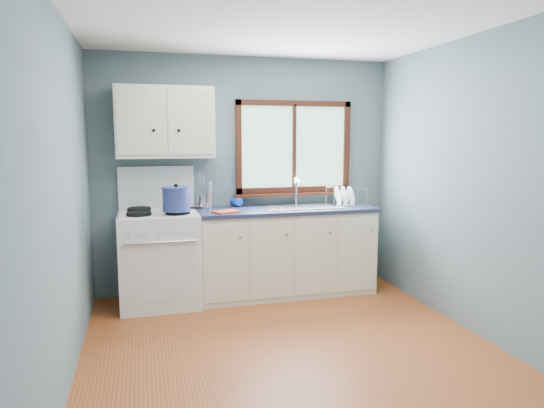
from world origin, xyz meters
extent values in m
cube|color=#A24D22|center=(0.00, 0.00, -0.01)|extent=(3.20, 3.60, 0.02)
cube|color=white|center=(0.00, 0.00, 2.51)|extent=(3.20, 3.60, 0.02)
cube|color=slate|center=(0.00, 1.81, 1.25)|extent=(3.20, 0.02, 2.50)
cube|color=slate|center=(0.00, -1.81, 1.25)|extent=(3.20, 0.02, 2.50)
cube|color=slate|center=(-1.61, 0.00, 1.25)|extent=(0.02, 3.60, 2.50)
cube|color=slate|center=(1.61, 0.00, 1.25)|extent=(0.02, 3.60, 2.50)
cube|color=white|center=(-0.95, 1.47, 0.46)|extent=(0.76, 0.65, 0.92)
cube|color=white|center=(-0.95, 1.77, 1.14)|extent=(0.76, 0.05, 0.44)
cube|color=silver|center=(-0.95, 1.47, 0.93)|extent=(0.72, 0.59, 0.01)
cylinder|color=black|center=(-1.13, 1.32, 0.95)|extent=(0.23, 0.23, 0.03)
cylinder|color=black|center=(-0.77, 1.32, 0.95)|extent=(0.23, 0.23, 0.03)
cylinder|color=black|center=(-1.13, 1.61, 0.95)|extent=(0.23, 0.23, 0.03)
cylinder|color=black|center=(-0.77, 1.61, 0.95)|extent=(0.23, 0.23, 0.03)
cylinder|color=silver|center=(-0.95, 1.12, 0.70)|extent=(0.66, 0.02, 0.02)
cube|color=silver|center=(-0.95, 1.14, 0.40)|extent=(0.66, 0.01, 0.55)
cube|color=#ECE7C8|center=(0.36, 1.49, 0.44)|extent=(1.85, 0.60, 0.88)
cube|color=black|center=(0.36, 1.51, 0.04)|extent=(1.85, 0.54, 0.08)
cube|color=#1B233D|center=(0.36, 1.49, 0.90)|extent=(1.89, 0.64, 0.04)
cube|color=silver|center=(0.54, 1.49, 0.92)|extent=(0.84, 0.46, 0.01)
cube|color=silver|center=(0.34, 1.49, 0.85)|extent=(0.36, 0.40, 0.14)
cube|color=silver|center=(0.74, 1.49, 0.85)|extent=(0.36, 0.40, 0.14)
cylinder|color=silver|center=(0.54, 1.69, 1.06)|extent=(0.02, 0.02, 0.28)
cylinder|color=silver|center=(0.54, 1.62, 1.19)|extent=(0.02, 0.16, 0.02)
sphere|color=silver|center=(0.54, 1.69, 1.20)|extent=(0.04, 0.04, 0.04)
cube|color=#9EC6A8|center=(0.54, 1.79, 1.55)|extent=(1.22, 0.01, 0.92)
cube|color=#3B180E|center=(0.54, 1.77, 2.02)|extent=(1.30, 0.05, 0.06)
cube|color=#3B180E|center=(0.54, 1.77, 1.08)|extent=(1.30, 0.05, 0.06)
cube|color=#3B180E|center=(-0.08, 1.77, 1.55)|extent=(0.06, 0.05, 1.00)
cube|color=#3B180E|center=(1.16, 1.77, 1.55)|extent=(0.06, 0.05, 1.00)
cube|color=#3B180E|center=(0.54, 1.77, 1.55)|extent=(0.03, 0.05, 0.92)
cube|color=#3B180E|center=(0.54, 1.74, 1.03)|extent=(1.36, 0.10, 0.03)
cube|color=#ECE7C8|center=(-0.85, 1.63, 1.80)|extent=(0.95, 0.32, 0.70)
cube|color=#ECE7C8|center=(-1.09, 1.46, 1.80)|extent=(0.44, 0.01, 0.62)
cube|color=#ECE7C8|center=(-0.61, 1.46, 1.80)|extent=(0.44, 0.01, 0.62)
sphere|color=black|center=(-0.97, 1.45, 1.72)|extent=(0.03, 0.03, 0.03)
sphere|color=black|center=(-0.73, 1.45, 1.72)|extent=(0.03, 0.03, 0.03)
cylinder|color=black|center=(-0.79, 1.31, 0.99)|extent=(0.29, 0.29, 0.05)
cube|color=black|center=(-0.61, 1.28, 0.99)|extent=(0.14, 0.05, 0.02)
cylinder|color=navy|center=(-0.78, 1.30, 1.07)|extent=(0.28, 0.28, 0.22)
cylinder|color=navy|center=(-0.78, 1.30, 1.18)|extent=(0.29, 0.29, 0.01)
sphere|color=black|center=(-0.78, 1.30, 1.20)|extent=(0.04, 0.04, 0.04)
cylinder|color=silver|center=(-0.49, 1.66, 0.99)|extent=(0.15, 0.15, 0.15)
cylinder|color=silver|center=(-0.48, 1.68, 1.15)|extent=(0.01, 0.01, 0.22)
cylinder|color=silver|center=(-0.51, 1.67, 1.17)|extent=(0.01, 0.01, 0.26)
cylinder|color=silver|center=(-0.48, 1.65, 1.14)|extent=(0.01, 0.01, 0.20)
cylinder|color=silver|center=(-0.43, 1.63, 1.06)|extent=(0.09, 0.09, 0.29)
imported|color=blue|center=(-0.10, 1.68, 1.06)|extent=(0.13, 0.13, 0.27)
cube|color=#CE3F2D|center=(-0.30, 1.33, 0.93)|extent=(0.29, 0.26, 0.02)
cube|color=silver|center=(1.06, 1.55, 0.93)|extent=(0.41, 0.32, 0.01)
cylinder|color=silver|center=(0.87, 1.42, 1.01)|extent=(0.01, 0.01, 0.18)
cylinder|color=silver|center=(1.24, 1.40, 1.01)|extent=(0.01, 0.01, 0.18)
cylinder|color=silver|center=(0.89, 1.70, 1.01)|extent=(0.01, 0.01, 0.18)
cylinder|color=silver|center=(1.26, 1.67, 1.01)|extent=(0.01, 0.01, 0.18)
cylinder|color=silver|center=(1.06, 1.41, 1.10)|extent=(0.37, 0.03, 0.01)
cylinder|color=silver|center=(1.07, 1.69, 1.10)|extent=(0.37, 0.03, 0.01)
cylinder|color=white|center=(0.97, 1.55, 1.02)|extent=(0.07, 0.21, 0.20)
cylinder|color=white|center=(1.05, 1.55, 1.02)|extent=(0.07, 0.21, 0.20)
cylinder|color=white|center=(1.12, 1.54, 1.02)|extent=(0.07, 0.21, 0.20)
camera|label=1|loc=(-1.09, -3.33, 1.65)|focal=32.00mm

